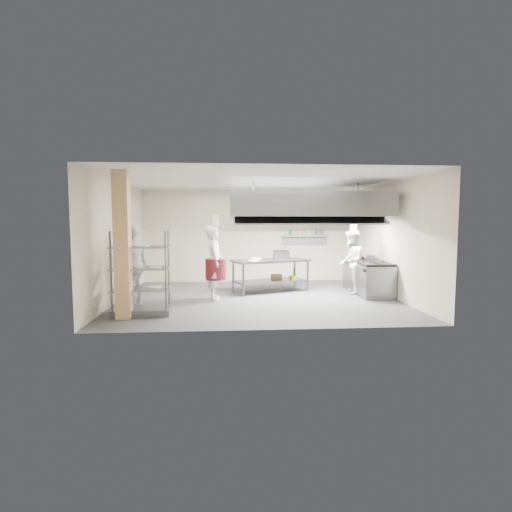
{
  "coord_description": "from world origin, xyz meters",
  "views": [
    {
      "loc": [
        -0.8,
        -10.13,
        1.99
      ],
      "look_at": [
        -0.03,
        0.2,
        1.08
      ],
      "focal_mm": 28.0,
      "sensor_mm": 36.0,
      "label": 1
    }
  ],
  "objects": [
    {
      "name": "chef_head",
      "position": [
        -1.11,
        -0.06,
        0.94
      ],
      "size": [
        0.5,
        0.72,
        1.88
      ],
      "primitive_type": "imported",
      "rotation": [
        0.0,
        0.0,
        1.65
      ],
      "color": "silver",
      "rests_on": "floor"
    },
    {
      "name": "island",
      "position": [
        0.44,
        0.99,
        0.46
      ],
      "size": [
        2.32,
        1.59,
        0.91
      ],
      "primitive_type": null,
      "rotation": [
        0.0,
        0.0,
        0.36
      ],
      "color": "gray",
      "rests_on": "floor"
    },
    {
      "name": "griddle",
      "position": [
        0.76,
        1.18,
        1.02
      ],
      "size": [
        0.45,
        0.36,
        0.22
      ],
      "primitive_type": "cube",
      "rotation": [
        0.0,
        0.0,
        0.03
      ],
      "color": "slate",
      "rests_on": "island_worktop"
    },
    {
      "name": "floor",
      "position": [
        0.0,
        0.0,
        0.0
      ],
      "size": [
        7.0,
        7.0,
        0.0
      ],
      "primitive_type": "plane",
      "color": "#29292A",
      "rests_on": "ground"
    },
    {
      "name": "cooking_range",
      "position": [
        3.08,
        0.5,
        0.42
      ],
      "size": [
        0.8,
        2.0,
        0.84
      ],
      "primitive_type": "cube",
      "color": "gray",
      "rests_on": "floor"
    },
    {
      "name": "wall_back",
      "position": [
        0.0,
        3.0,
        1.5
      ],
      "size": [
        7.0,
        0.0,
        7.0
      ],
      "primitive_type": "plane",
      "rotation": [
        1.57,
        0.0,
        0.0
      ],
      "color": "#ACA088",
      "rests_on": "ground"
    },
    {
      "name": "ceiling",
      "position": [
        0.0,
        0.0,
        3.0
      ],
      "size": [
        7.0,
        7.0,
        0.0
      ],
      "primitive_type": "plane",
      "rotation": [
        3.14,
        0.0,
        0.0
      ],
      "color": "silver",
      "rests_on": "wall_back"
    },
    {
      "name": "exhaust_hood",
      "position": [
        1.3,
        0.4,
        2.4
      ],
      "size": [
        4.0,
        2.5,
        0.6
      ],
      "primitive_type": "cube",
      "color": "slate",
      "rests_on": "ceiling"
    },
    {
      "name": "pass_rack",
      "position": [
        -2.61,
        -1.59,
        0.9
      ],
      "size": [
        1.22,
        0.74,
        1.79
      ],
      "primitive_type": null,
      "rotation": [
        0.0,
        0.0,
        0.04
      ],
      "color": "slate",
      "rests_on": "floor"
    },
    {
      "name": "chef_plating",
      "position": [
        -2.96,
        -0.67,
        0.95
      ],
      "size": [
        0.7,
        1.19,
        1.9
      ],
      "primitive_type": "imported",
      "rotation": [
        0.0,
        0.0,
        -1.8
      ],
      "color": "silver",
      "rests_on": "floor"
    },
    {
      "name": "range_top",
      "position": [
        3.08,
        0.5,
        0.87
      ],
      "size": [
        0.78,
        1.96,
        0.06
      ],
      "primitive_type": "cube",
      "color": "black",
      "rests_on": "cooking_range"
    },
    {
      "name": "island_worktop",
      "position": [
        0.44,
        0.99,
        0.88
      ],
      "size": [
        2.32,
        1.59,
        0.06
      ],
      "primitive_type": "cube",
      "rotation": [
        0.0,
        0.0,
        0.36
      ],
      "color": "slate",
      "rests_on": "island"
    },
    {
      "name": "plate_stack",
      "position": [
        -2.61,
        -1.59,
        0.57
      ],
      "size": [
        0.28,
        0.28,
        0.05
      ],
      "primitive_type": "cylinder",
      "color": "white",
      "rests_on": "pass_rack"
    },
    {
      "name": "hood_strip_b",
      "position": [
        2.2,
        0.4,
        2.08
      ],
      "size": [
        1.6,
        0.12,
        0.04
      ],
      "primitive_type": "cube",
      "color": "white",
      "rests_on": "exhaust_hood"
    },
    {
      "name": "column",
      "position": [
        -2.9,
        -1.9,
        1.5
      ],
      "size": [
        0.3,
        0.3,
        3.0
      ],
      "primitive_type": "cube",
      "color": "tan",
      "rests_on": "floor"
    },
    {
      "name": "stockpot",
      "position": [
        3.05,
        0.15,
        1.0
      ],
      "size": [
        0.29,
        0.29,
        0.2
      ],
      "primitive_type": "cylinder",
      "color": "gray",
      "rests_on": "range_top"
    },
    {
      "name": "wall_right",
      "position": [
        3.5,
        0.0,
        1.5
      ],
      "size": [
        0.0,
        6.0,
        6.0
      ],
      "primitive_type": "plane",
      "rotation": [
        1.57,
        0.0,
        -1.57
      ],
      "color": "#ACA088",
      "rests_on": "ground"
    },
    {
      "name": "wall_left",
      "position": [
        -3.5,
        0.0,
        1.5
      ],
      "size": [
        0.0,
        6.0,
        6.0
      ],
      "primitive_type": "plane",
      "rotation": [
        1.57,
        0.0,
        1.57
      ],
      "color": "#ACA088",
      "rests_on": "ground"
    },
    {
      "name": "hood_strip_a",
      "position": [
        0.4,
        0.4,
        2.08
      ],
      "size": [
        1.6,
        0.12,
        0.04
      ],
      "primitive_type": "cube",
      "color": "white",
      "rests_on": "exhaust_hood"
    },
    {
      "name": "wicker_basket",
      "position": [
        0.63,
        1.21,
        0.39
      ],
      "size": [
        0.31,
        0.23,
        0.13
      ],
      "primitive_type": "cube",
      "rotation": [
        0.0,
        0.0,
        0.08
      ],
      "color": "olive",
      "rests_on": "island_undershelf"
    },
    {
      "name": "island_undershelf",
      "position": [
        0.44,
        0.99,
        0.3
      ],
      "size": [
        2.13,
        1.45,
        0.04
      ],
      "primitive_type": "cube",
      "rotation": [
        0.0,
        0.0,
        0.36
      ],
      "color": "slate",
      "rests_on": "island"
    },
    {
      "name": "wall_shelf",
      "position": [
        1.8,
        2.84,
        1.5
      ],
      "size": [
        1.5,
        0.28,
        0.04
      ],
      "primitive_type": "cube",
      "color": "slate",
      "rests_on": "wall_back"
    },
    {
      "name": "chef_line",
      "position": [
        2.6,
        0.47,
        0.88
      ],
      "size": [
        0.93,
        1.04,
        1.75
      ],
      "primitive_type": "imported",
      "rotation": [
        0.0,
        0.0,
        -1.95
      ],
      "color": "white",
      "rests_on": "floor"
    }
  ]
}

